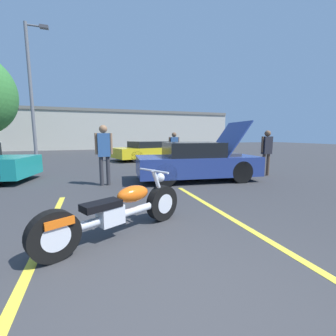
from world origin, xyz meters
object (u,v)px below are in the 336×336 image
at_px(motorcycle, 118,211).
at_px(show_car_hood_open, 197,162).
at_px(spectator_midground, 104,149).
at_px(light_pole, 32,88).
at_px(spectator_near_motorcycle, 174,147).
at_px(spectator_by_show_car, 267,149).
at_px(parked_car_right_row, 151,151).

height_order(motorcycle, show_car_hood_open, show_car_hood_open).
bearing_deg(spectator_midground, light_pole, 113.44).
xyz_separation_m(spectator_near_motorcycle, spectator_midground, (-3.29, -2.76, 0.12)).
bearing_deg(motorcycle, spectator_by_show_car, 3.12).
xyz_separation_m(show_car_hood_open, spectator_near_motorcycle, (0.22, 2.90, 0.36)).
height_order(light_pole, spectator_midground, light_pole).
height_order(light_pole, spectator_by_show_car, light_pole).
xyz_separation_m(motorcycle, spectator_by_show_car, (5.97, 3.54, 0.64)).
relative_size(parked_car_right_row, spectator_by_show_car, 2.94).
bearing_deg(spectator_by_show_car, spectator_near_motorcycle, 131.82).
height_order(parked_car_right_row, spectator_near_motorcycle, spectator_near_motorcycle).
xyz_separation_m(show_car_hood_open, spectator_by_show_car, (2.88, -0.08, 0.39)).
bearing_deg(spectator_near_motorcycle, motorcycle, -116.89).
bearing_deg(motorcycle, spectator_near_motorcycle, 35.56).
distance_m(spectator_near_motorcycle, spectator_by_show_car, 3.99).
xyz_separation_m(light_pole, parked_car_right_row, (6.55, -0.98, -3.61)).
relative_size(light_pole, motorcycle, 3.31).
height_order(light_pole, motorcycle, light_pole).
relative_size(motorcycle, spectator_by_show_car, 1.33).
distance_m(show_car_hood_open, parked_car_right_row, 6.91).
bearing_deg(parked_car_right_row, light_pole, 156.17).
height_order(spectator_by_show_car, spectator_midground, spectator_midground).
bearing_deg(motorcycle, parked_car_right_row, 45.57).
relative_size(light_pole, spectator_near_motorcycle, 4.53).
bearing_deg(light_pole, parked_car_right_row, -8.49).
bearing_deg(parked_car_right_row, spectator_by_show_car, -83.72).
xyz_separation_m(parked_car_right_row, spectator_by_show_car, (2.77, -6.99, 0.45)).
xyz_separation_m(show_car_hood_open, spectator_midground, (-3.08, 0.14, 0.48)).
bearing_deg(show_car_hood_open, motorcycle, -123.73).
bearing_deg(parked_car_right_row, spectator_near_motorcycle, -103.79).
bearing_deg(parked_car_right_row, spectator_midground, -130.54).
height_order(light_pole, parked_car_right_row, light_pole).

